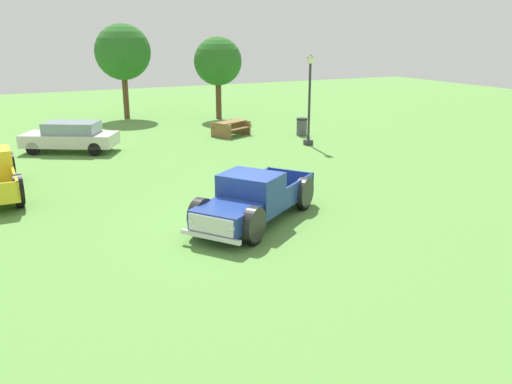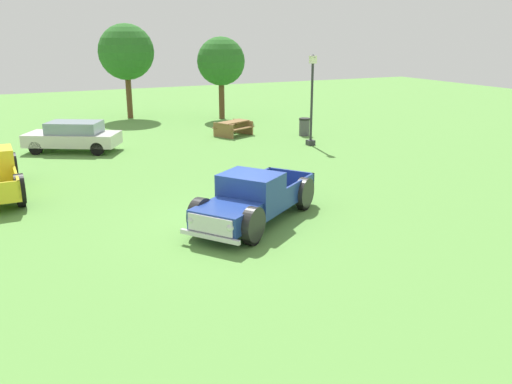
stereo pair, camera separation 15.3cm
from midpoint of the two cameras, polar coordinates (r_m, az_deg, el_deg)
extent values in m
plane|color=#5B9342|center=(15.98, -2.43, -3.39)|extent=(80.00, 80.00, 0.00)
cube|color=navy|center=(14.63, -3.46, -2.61)|extent=(2.10, 2.10, 0.55)
cube|color=silver|center=(14.02, -5.10, -3.51)|extent=(0.84, 1.15, 0.46)
sphere|color=silver|center=(13.72, -2.94, -3.81)|extent=(0.20, 0.20, 0.20)
sphere|color=silver|center=(14.35, -7.09, -2.98)|extent=(0.20, 0.20, 0.20)
cube|color=navy|center=(15.68, -0.80, -0.09)|extent=(2.02, 2.11, 1.15)
cube|color=#8C9EA8|center=(15.10, -1.92, 0.24)|extent=(0.87, 1.20, 0.50)
cube|color=navy|center=(17.27, 1.94, -0.33)|extent=(2.67, 2.57, 0.10)
cube|color=navy|center=(16.85, 4.37, 0.35)|extent=(1.75, 1.28, 0.55)
cube|color=navy|center=(17.53, -0.37, 1.05)|extent=(1.75, 1.28, 0.55)
cube|color=navy|center=(18.05, 3.38, 1.48)|extent=(1.03, 1.41, 0.55)
cylinder|color=black|center=(14.32, -0.57, -4.17)|extent=(0.74, 0.62, 0.76)
cylinder|color=#B7B7BC|center=(14.32, -0.54, -4.18)|extent=(0.39, 0.37, 0.30)
cylinder|color=black|center=(14.26, -0.58, -3.45)|extent=(0.94, 0.78, 0.96)
cylinder|color=black|center=(15.16, -6.14, -3.08)|extent=(0.74, 0.62, 0.76)
cylinder|color=#B7B7BC|center=(15.16, -6.17, -3.07)|extent=(0.39, 0.37, 0.30)
cylinder|color=black|center=(15.09, -6.16, -2.39)|extent=(0.94, 0.78, 0.96)
cylinder|color=black|center=(17.16, 4.82, -0.66)|extent=(0.74, 0.62, 0.76)
cylinder|color=#B7B7BC|center=(17.16, 4.85, -0.66)|extent=(0.39, 0.37, 0.30)
cylinder|color=black|center=(17.11, 4.83, -0.05)|extent=(0.94, 0.78, 0.96)
cylinder|color=black|center=(17.86, -0.11, 0.10)|extent=(0.74, 0.62, 0.76)
cylinder|color=#B7B7BC|center=(17.87, -0.14, 0.10)|extent=(0.39, 0.37, 0.30)
cylinder|color=black|center=(17.81, -0.11, 0.69)|extent=(0.94, 0.78, 0.96)
cube|color=silver|center=(14.10, -5.16, -4.75)|extent=(1.14, 1.54, 0.12)
sphere|color=silver|center=(23.03, -25.45, 3.10)|extent=(0.21, 0.21, 0.21)
cube|color=yellow|center=(19.11, -24.30, 0.96)|extent=(0.13, 2.19, 0.57)
cylinder|color=black|center=(22.34, -24.64, 1.99)|extent=(0.25, 0.80, 0.79)
cylinder|color=#B7B7BC|center=(22.34, -24.61, 2.00)|extent=(0.26, 0.32, 0.32)
cylinder|color=black|center=(22.29, -24.70, 2.49)|extent=(0.31, 1.01, 1.00)
cylinder|color=black|center=(18.96, -23.97, -0.34)|extent=(0.25, 0.80, 0.79)
cylinder|color=#B7B7BC|center=(18.96, -23.94, -0.34)|extent=(0.26, 0.32, 0.32)
cylinder|color=black|center=(18.91, -24.04, 0.24)|extent=(0.31, 1.01, 1.00)
cube|color=silver|center=(26.82, -19.24, 5.27)|extent=(4.56, 3.61, 0.58)
cube|color=#7F939E|center=(26.67, -19.06, 6.45)|extent=(2.79, 2.45, 0.53)
cylinder|color=black|center=(26.77, -22.66, 4.26)|extent=(0.63, 0.47, 0.62)
cylinder|color=black|center=(28.14, -21.33, 4.96)|extent=(0.63, 0.47, 0.62)
cylinder|color=black|center=(25.64, -16.82, 4.34)|extent=(0.63, 0.47, 0.62)
cylinder|color=black|center=(27.07, -15.73, 5.05)|extent=(0.63, 0.47, 0.62)
cube|color=#2D2D33|center=(27.14, 5.38, 5.24)|extent=(0.36, 0.36, 0.25)
cylinder|color=#2D2D33|center=(26.81, 5.49, 9.41)|extent=(0.12, 0.12, 3.73)
cube|color=#F2EACC|center=(26.64, 5.62, 13.77)|extent=(0.28, 0.28, 0.36)
cone|color=#2D2D33|center=(26.63, 5.63, 14.16)|extent=(0.32, 0.32, 0.14)
cube|color=olive|center=(29.42, -2.84, 7.42)|extent=(1.97, 1.48, 0.06)
cube|color=olive|center=(29.86, -3.69, 6.96)|extent=(1.75, 1.00, 0.05)
cube|color=olive|center=(29.07, -1.94, 6.72)|extent=(1.75, 1.00, 0.05)
cube|color=olive|center=(30.07, -1.80, 6.91)|extent=(0.65, 1.31, 0.75)
cube|color=olive|center=(28.90, -3.89, 6.48)|extent=(0.65, 1.31, 0.75)
cylinder|color=#4C4C51|center=(29.57, 4.71, 6.79)|extent=(0.56, 0.56, 0.85)
cylinder|color=black|center=(29.49, 4.73, 7.70)|extent=(0.59, 0.59, 0.10)
cylinder|color=brown|center=(35.24, -4.10, 9.76)|extent=(0.36, 0.36, 2.50)
sphere|color=#286623|center=(35.04, -4.18, 13.63)|extent=(3.02, 3.02, 3.02)
cylinder|color=brown|center=(36.34, -13.73, 9.84)|extent=(0.36, 0.36, 2.88)
sphere|color=#286623|center=(36.13, -14.04, 14.18)|extent=(3.50, 3.50, 3.50)
camera|label=1|loc=(0.08, -90.28, -0.08)|focal=37.83mm
camera|label=2|loc=(0.08, 89.72, 0.08)|focal=37.83mm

